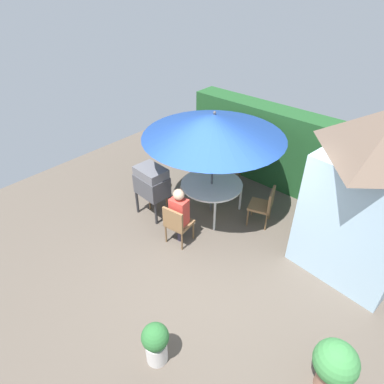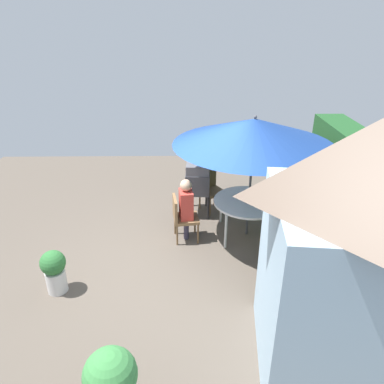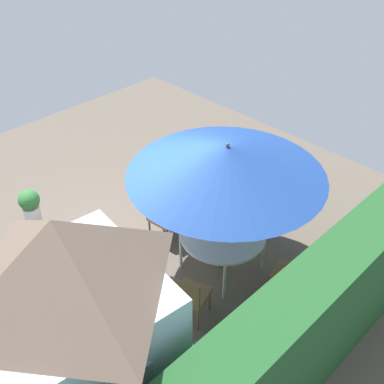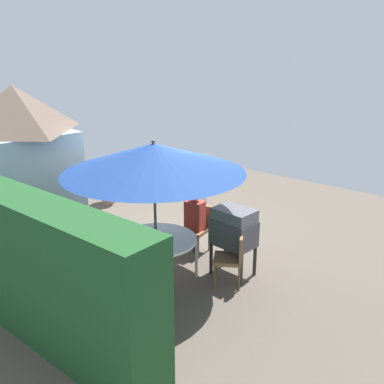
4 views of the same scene
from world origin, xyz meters
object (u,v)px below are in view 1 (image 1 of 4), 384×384
garden_shed (374,192)px  person_in_red (179,210)px  bbq_grill (152,182)px  chair_toward_house (156,186)px  potted_plant_by_shed (156,342)px  patio_table (212,185)px  potted_plant_by_grill (335,365)px  patio_umbrella (214,125)px  chair_near_shed (177,223)px  chair_far_side (264,204)px  chair_toward_hedge (231,167)px

garden_shed → person_in_red: bearing=-147.6°
bbq_grill → person_in_red: size_ratio=0.95×
chair_toward_house → potted_plant_by_shed: (2.72, -2.57, -0.12)m
bbq_grill → potted_plant_by_shed: (2.53, -2.29, -0.44)m
bbq_grill → potted_plant_by_shed: bbq_grill is taller
patio_table → bbq_grill: 1.32m
patio_table → potted_plant_by_shed: patio_table is taller
potted_plant_by_shed → potted_plant_by_grill: size_ratio=0.83×
patio_umbrella → chair_toward_house: size_ratio=3.23×
potted_plant_by_shed → potted_plant_by_grill: potted_plant_by_grill is taller
patio_umbrella → chair_toward_house: patio_umbrella is taller
chair_near_shed → potted_plant_by_shed: bearing=-53.2°
patio_umbrella → chair_far_side: patio_umbrella is taller
garden_shed → person_in_red: garden_shed is taller
patio_umbrella → bbq_grill: size_ratio=2.42×
patio_table → potted_plant_by_shed: size_ratio=1.86×
patio_table → potted_plant_by_shed: (1.63, -3.25, -0.28)m
chair_toward_hedge → chair_near_shed: bearing=-79.1°
potted_plant_by_grill → bbq_grill: bearing=167.1°
chair_far_side → chair_toward_house: (-2.23, -1.06, 0.00)m
garden_shed → bbq_grill: 4.23m
chair_toward_hedge → potted_plant_by_grill: chair_toward_hedge is taller
chair_toward_hedge → potted_plant_by_shed: size_ratio=1.23×
potted_plant_by_shed → person_in_red: (-1.47, 2.04, 0.38)m
chair_toward_hedge → potted_plant_by_grill: bearing=-39.0°
bbq_grill → chair_near_shed: 1.17m
garden_shed → bbq_grill: bearing=-158.4°
potted_plant_by_shed → potted_plant_by_grill: (1.98, 1.26, 0.13)m
chair_near_shed → person_in_red: 0.28m
chair_toward_hedge → person_in_red: bearing=-79.0°
bbq_grill → chair_far_side: bearing=33.3°
patio_umbrella → chair_far_side: 1.99m
chair_far_side → bbq_grill: bearing=-146.7°
bbq_grill → chair_near_shed: bearing=-17.7°
patio_table → chair_toward_hedge: (-0.31, 1.19, -0.17)m
chair_far_side → garden_shed: bearing=6.1°
garden_shed → patio_umbrella: (-2.97, -0.58, 0.52)m
bbq_grill → chair_far_side: 2.46m
garden_shed → patio_table: bearing=-169.0°
patio_umbrella → potted_plant_by_shed: bearing=-63.3°
bbq_grill → potted_plant_by_shed: size_ratio=1.64×
patio_table → chair_toward_house: bearing=-148.3°
potted_plant_by_shed → potted_plant_by_grill: 2.35m
chair_near_shed → chair_toward_hedge: 2.52m
chair_far_side → chair_toward_hedge: size_ratio=1.00×
chair_far_side → chair_toward_hedge: 1.65m
chair_far_side → potted_plant_by_grill: (2.47, -2.37, 0.01)m
bbq_grill → person_in_red: (1.06, -0.25, -0.06)m
potted_plant_by_shed → garden_shed: bearing=70.7°
patio_umbrella → chair_far_side: size_ratio=3.23×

